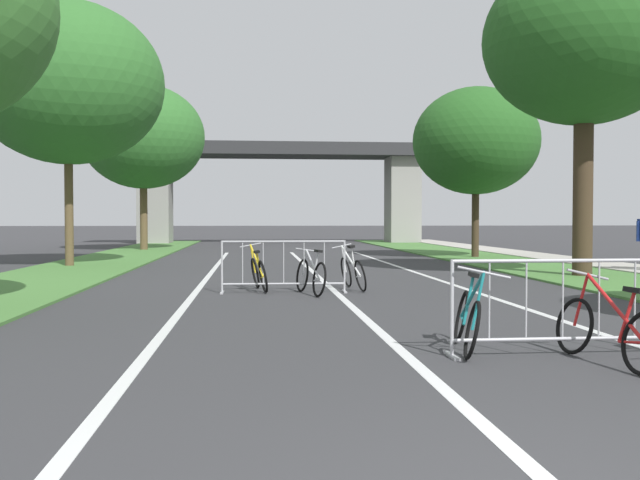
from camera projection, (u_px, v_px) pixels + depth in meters
The scene contains 18 objects.
grass_verge_left at pixel (93, 265), 22.34m from camera, with size 3.25×48.50×0.05m, color #477A38.
grass_verge_right at pixel (505, 262), 23.60m from camera, with size 3.25×48.50×0.05m, color #477A38.
sidewalk_path_right at pixel (579, 262), 23.84m from camera, with size 1.90×48.50×0.08m, color #ADA89E.
lane_stripe_center at pixel (322, 279), 17.18m from camera, with size 0.14×28.06×0.01m, color silver.
lane_stripe_right_lane at pixel (435, 279), 17.45m from camera, with size 0.14×28.06×0.01m, color silver.
lane_stripe_left_lane at pixel (205, 280), 16.92m from camera, with size 0.14×28.06×0.01m, color silver.
overpass_bridge at pixel (281, 173), 42.98m from camera, with size 20.59×3.58×6.04m.
tree_left_oak_near at pixel (68, 83), 21.50m from camera, with size 5.82×5.82×8.10m.
tree_left_maple_mid at pixel (143, 137), 32.85m from camera, with size 5.70×5.70×7.74m.
tree_right_oak_mid at pixel (585, 40), 17.72m from camera, with size 5.07×5.07×8.17m.
tree_right_pine_near at pixel (476, 141), 26.54m from camera, with size 4.74×4.74×6.44m.
crowd_barrier_nearest at pixel (563, 307), 7.64m from camera, with size 2.52×0.44×1.05m.
crowd_barrier_second at pixel (284, 267), 14.12m from camera, with size 2.52×0.48×1.05m.
bicycle_red_0 at pixel (608, 330), 7.16m from camera, with size 0.53×1.73×0.95m.
bicycle_white_1 at pixel (353, 272), 14.73m from camera, with size 0.61×1.72×0.95m.
bicycle_yellow_3 at pixel (259, 273), 14.51m from camera, with size 0.61×1.67×0.98m.
bicycle_silver_4 at pixel (311, 276), 13.79m from camera, with size 0.55×1.69×0.90m.
bicycle_teal_5 at pixel (467, 319), 7.90m from camera, with size 0.55×1.68×0.99m.
Camera 1 is at (-1.64, -3.04, 1.48)m, focal length 39.58 mm.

